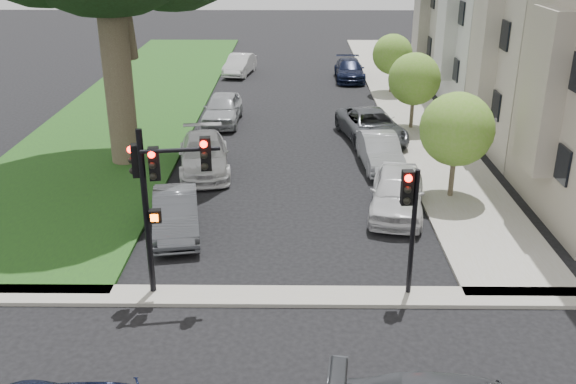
{
  "coord_description": "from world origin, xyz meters",
  "views": [
    {
      "loc": [
        0.19,
        -13.52,
        9.66
      ],
      "look_at": [
        0.0,
        5.0,
        2.0
      ],
      "focal_mm": 40.0,
      "sensor_mm": 36.0,
      "label": 1
    }
  ],
  "objects_px": {
    "small_tree_a": "(457,129)",
    "car_parked_0": "(397,192)",
    "traffic_signal_main": "(158,184)",
    "car_parked_1": "(380,151)",
    "car_parked_5": "(176,214)",
    "car_parked_6": "(204,155)",
    "traffic_signal_secondary": "(410,210)",
    "car_parked_4": "(349,70)",
    "car_parked_7": "(223,109)",
    "car_parked_9": "(240,65)",
    "car_parked_2": "(371,126)",
    "small_tree_b": "(414,79)",
    "small_tree_c": "(393,54)"
  },
  "relations": [
    {
      "from": "car_parked_0",
      "to": "car_parked_2",
      "type": "relative_size",
      "value": 0.87
    },
    {
      "from": "traffic_signal_secondary",
      "to": "car_parked_0",
      "type": "xyz_separation_m",
      "value": [
        0.63,
        5.75,
        -1.85
      ]
    },
    {
      "from": "car_parked_6",
      "to": "car_parked_7",
      "type": "relative_size",
      "value": 1.11
    },
    {
      "from": "car_parked_2",
      "to": "car_parked_9",
      "type": "bearing_deg",
      "value": 105.6
    },
    {
      "from": "traffic_signal_main",
      "to": "car_parked_4",
      "type": "height_order",
      "value": "traffic_signal_main"
    },
    {
      "from": "car_parked_2",
      "to": "car_parked_5",
      "type": "distance_m",
      "value": 12.87
    },
    {
      "from": "traffic_signal_secondary",
      "to": "car_parked_9",
      "type": "bearing_deg",
      "value": 103.35
    },
    {
      "from": "car_parked_5",
      "to": "car_parked_6",
      "type": "relative_size",
      "value": 0.84
    },
    {
      "from": "traffic_signal_main",
      "to": "car_parked_0",
      "type": "xyz_separation_m",
      "value": [
        7.34,
        5.71,
        -2.57
      ]
    },
    {
      "from": "small_tree_a",
      "to": "traffic_signal_secondary",
      "type": "distance_m",
      "value": 7.68
    },
    {
      "from": "car_parked_2",
      "to": "car_parked_5",
      "type": "height_order",
      "value": "car_parked_2"
    },
    {
      "from": "traffic_signal_main",
      "to": "car_parked_2",
      "type": "distance_m",
      "value": 16.24
    },
    {
      "from": "car_parked_0",
      "to": "car_parked_6",
      "type": "relative_size",
      "value": 0.93
    },
    {
      "from": "car_parked_4",
      "to": "car_parked_2",
      "type": "bearing_deg",
      "value": -89.79
    },
    {
      "from": "car_parked_4",
      "to": "car_parked_9",
      "type": "bearing_deg",
      "value": 168.33
    },
    {
      "from": "car_parked_0",
      "to": "small_tree_b",
      "type": "bearing_deg",
      "value": 87.84
    },
    {
      "from": "small_tree_b",
      "to": "car_parked_4",
      "type": "bearing_deg",
      "value": 101.06
    },
    {
      "from": "car_parked_9",
      "to": "car_parked_0",
      "type": "bearing_deg",
      "value": -62.3
    },
    {
      "from": "car_parked_2",
      "to": "car_parked_1",
      "type": "bearing_deg",
      "value": -101.62
    },
    {
      "from": "car_parked_5",
      "to": "car_parked_6",
      "type": "height_order",
      "value": "car_parked_6"
    },
    {
      "from": "small_tree_a",
      "to": "car_parked_4",
      "type": "distance_m",
      "value": 20.89
    },
    {
      "from": "small_tree_a",
      "to": "car_parked_0",
      "type": "height_order",
      "value": "small_tree_a"
    },
    {
      "from": "traffic_signal_secondary",
      "to": "car_parked_9",
      "type": "relative_size",
      "value": 0.89
    },
    {
      "from": "small_tree_b",
      "to": "traffic_signal_main",
      "type": "xyz_separation_m",
      "value": [
        -9.62,
        -16.14,
        0.75
      ]
    },
    {
      "from": "car_parked_9",
      "to": "small_tree_a",
      "type": "bearing_deg",
      "value": -56.21
    },
    {
      "from": "traffic_signal_secondary",
      "to": "small_tree_b",
      "type": "bearing_deg",
      "value": 79.83
    },
    {
      "from": "car_parked_0",
      "to": "car_parked_6",
      "type": "xyz_separation_m",
      "value": [
        -7.57,
        4.23,
        -0.06
      ]
    },
    {
      "from": "car_parked_5",
      "to": "car_parked_6",
      "type": "bearing_deg",
      "value": 78.21
    },
    {
      "from": "small_tree_c",
      "to": "car_parked_7",
      "type": "height_order",
      "value": "small_tree_c"
    },
    {
      "from": "small_tree_b",
      "to": "small_tree_c",
      "type": "xyz_separation_m",
      "value": [
        0.0,
        7.68,
        -0.16
      ]
    },
    {
      "from": "traffic_signal_main",
      "to": "car_parked_0",
      "type": "distance_m",
      "value": 9.65
    },
    {
      "from": "car_parked_2",
      "to": "traffic_signal_secondary",
      "type": "bearing_deg",
      "value": -103.65
    },
    {
      "from": "car_parked_1",
      "to": "car_parked_2",
      "type": "bearing_deg",
      "value": 85.7
    },
    {
      "from": "small_tree_b",
      "to": "car_parked_7",
      "type": "height_order",
      "value": "small_tree_b"
    },
    {
      "from": "car_parked_1",
      "to": "car_parked_5",
      "type": "relative_size",
      "value": 1.01
    },
    {
      "from": "car_parked_0",
      "to": "car_parked_4",
      "type": "distance_m",
      "value": 22.02
    },
    {
      "from": "small_tree_b",
      "to": "car_parked_9",
      "type": "height_order",
      "value": "small_tree_b"
    },
    {
      "from": "small_tree_a",
      "to": "small_tree_c",
      "type": "height_order",
      "value": "small_tree_a"
    },
    {
      "from": "car_parked_0",
      "to": "car_parked_2",
      "type": "xyz_separation_m",
      "value": [
        0.0,
        8.54,
        -0.05
      ]
    },
    {
      "from": "car_parked_9",
      "to": "car_parked_2",
      "type": "bearing_deg",
      "value": -53.4
    },
    {
      "from": "car_parked_0",
      "to": "small_tree_c",
      "type": "bearing_deg",
      "value": 92.99
    },
    {
      "from": "small_tree_b",
      "to": "small_tree_c",
      "type": "height_order",
      "value": "small_tree_b"
    },
    {
      "from": "small_tree_b",
      "to": "traffic_signal_secondary",
      "type": "bearing_deg",
      "value": -100.17
    },
    {
      "from": "traffic_signal_secondary",
      "to": "car_parked_7",
      "type": "bearing_deg",
      "value": 111.77
    },
    {
      "from": "traffic_signal_main",
      "to": "car_parked_9",
      "type": "height_order",
      "value": "traffic_signal_main"
    },
    {
      "from": "traffic_signal_main",
      "to": "car_parked_1",
      "type": "xyz_separation_m",
      "value": [
        7.31,
        10.56,
        -2.66
      ]
    },
    {
      "from": "traffic_signal_secondary",
      "to": "car_parked_4",
      "type": "xyz_separation_m",
      "value": [
        0.64,
        27.77,
        -1.97
      ]
    },
    {
      "from": "small_tree_c",
      "to": "small_tree_a",
      "type": "bearing_deg",
      "value": -90.0
    },
    {
      "from": "traffic_signal_main",
      "to": "car_parked_2",
      "type": "relative_size",
      "value": 0.91
    },
    {
      "from": "small_tree_b",
      "to": "car_parked_4",
      "type": "xyz_separation_m",
      "value": [
        -2.27,
        11.59,
        -1.94
      ]
    }
  ]
}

